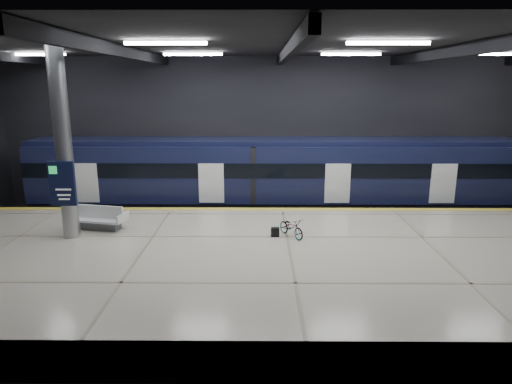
{
  "coord_description": "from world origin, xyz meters",
  "views": [
    {
      "loc": [
        -1.03,
        -17.05,
        6.69
      ],
      "look_at": [
        -1.18,
        1.5,
        2.2
      ],
      "focal_mm": 32.0,
      "sensor_mm": 36.0,
      "label": 1
    }
  ],
  "objects": [
    {
      "name": "info_column",
      "position": [
        -8.0,
        -1.03,
        4.46
      ],
      "size": [
        0.9,
        0.78,
        6.9
      ],
      "color": "#9EA0A5",
      "rests_on": "platform"
    },
    {
      "name": "rails",
      "position": [
        0.0,
        5.5,
        0.08
      ],
      "size": [
        30.0,
        1.52,
        0.16
      ],
      "color": "gray",
      "rests_on": "ground"
    },
    {
      "name": "pannier_bag",
      "position": [
        -0.45,
        -0.99,
        1.28
      ],
      "size": [
        0.31,
        0.19,
        0.35
      ],
      "primitive_type": "cube",
      "rotation": [
        0.0,
        0.0,
        0.04
      ],
      "color": "black",
      "rests_on": "platform"
    },
    {
      "name": "room_shell",
      "position": [
        -0.0,
        0.0,
        5.72
      ],
      "size": [
        30.1,
        16.1,
        8.05
      ],
      "color": "black",
      "rests_on": "ground"
    },
    {
      "name": "ground",
      "position": [
        0.0,
        0.0,
        0.0
      ],
      "size": [
        30.0,
        30.0,
        0.0
      ],
      "primitive_type": "plane",
      "color": "black",
      "rests_on": "ground"
    },
    {
      "name": "train",
      "position": [
        1.47,
        5.5,
        2.06
      ],
      "size": [
        29.4,
        2.84,
        3.79
      ],
      "color": "black",
      "rests_on": "ground"
    },
    {
      "name": "safety_strip",
      "position": [
        0.0,
        2.75,
        1.11
      ],
      "size": [
        30.0,
        0.4,
        0.01
      ],
      "primitive_type": "cube",
      "color": "gold",
      "rests_on": "platform"
    },
    {
      "name": "bench",
      "position": [
        -7.3,
        -0.13,
        1.43
      ],
      "size": [
        2.29,
        1.31,
        0.95
      ],
      "rotation": [
        0.0,
        0.0,
        -0.2
      ],
      "color": "#595B60",
      "rests_on": "platform"
    },
    {
      "name": "platform",
      "position": [
        0.0,
        -2.5,
        0.55
      ],
      "size": [
        30.0,
        11.0,
        1.1
      ],
      "primitive_type": "cube",
      "color": "#BDB6A0",
      "rests_on": "ground"
    },
    {
      "name": "bicycle",
      "position": [
        0.15,
        -0.99,
        1.47
      ],
      "size": [
        1.16,
        1.44,
        0.73
      ],
      "primitive_type": "imported",
      "rotation": [
        0.0,
        0.0,
        0.56
      ],
      "color": "#99999E",
      "rests_on": "platform"
    }
  ]
}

